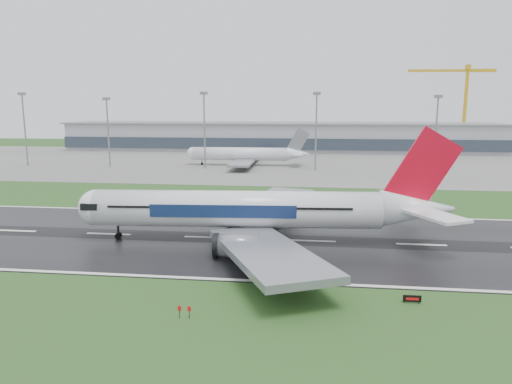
# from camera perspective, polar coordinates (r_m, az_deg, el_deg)

# --- Properties ---
(ground) EXTENTS (520.00, 520.00, 0.00)m
(ground) POSITION_cam_1_polar(r_m,az_deg,el_deg) (92.28, -5.86, -5.50)
(ground) COLOR #21471A
(ground) RESTS_ON ground
(runway) EXTENTS (400.00, 45.00, 0.10)m
(runway) POSITION_cam_1_polar(r_m,az_deg,el_deg) (92.27, -5.86, -5.47)
(runway) COLOR black
(runway) RESTS_ON ground
(apron) EXTENTS (400.00, 130.00, 0.08)m
(apron) POSITION_cam_1_polar(r_m,az_deg,el_deg) (213.92, 1.58, 3.61)
(apron) COLOR slate
(apron) RESTS_ON ground
(terminal) EXTENTS (240.00, 36.00, 15.00)m
(terminal) POSITION_cam_1_polar(r_m,az_deg,el_deg) (272.81, 2.79, 6.63)
(terminal) COLOR #92969D
(terminal) RESTS_ON ground
(main_airliner) EXTENTS (74.30, 71.24, 20.55)m
(main_airliner) POSITION_cam_1_polar(r_m,az_deg,el_deg) (87.13, 0.88, 0.61)
(main_airliner) COLOR white
(main_airliner) RESTS_ON runway
(parked_airliner) EXTENTS (53.92, 50.30, 15.61)m
(parked_airliner) POSITION_cam_1_polar(r_m,az_deg,el_deg) (201.78, -1.32, 5.44)
(parked_airliner) COLOR silver
(parked_airliner) RESTS_ON apron
(tower_crane) EXTENTS (48.62, 6.33, 47.65)m
(tower_crane) POSITION_cam_1_polar(r_m,az_deg,el_deg) (298.85, 23.87, 9.23)
(tower_crane) COLOR gold
(tower_crane) RESTS_ON ground
(runway_sign) EXTENTS (2.31, 0.62, 1.04)m
(runway_sign) POSITION_cam_1_polar(r_m,az_deg,el_deg) (65.79, 18.29, -12.15)
(runway_sign) COLOR black
(runway_sign) RESTS_ON ground
(floodmast_0) EXTENTS (0.64, 0.64, 29.40)m
(floodmast_0) POSITION_cam_1_polar(r_m,az_deg,el_deg) (222.42, -26.07, 6.62)
(floodmast_0) COLOR gray
(floodmast_0) RESTS_ON ground
(floodmast_1) EXTENTS (0.64, 0.64, 27.32)m
(floodmast_1) POSITION_cam_1_polar(r_m,az_deg,el_deg) (204.92, -17.37, 6.67)
(floodmast_1) COLOR gray
(floodmast_1) RESTS_ON ground
(floodmast_2) EXTENTS (0.64, 0.64, 29.45)m
(floodmast_2) POSITION_cam_1_polar(r_m,az_deg,el_deg) (191.84, -6.22, 7.18)
(floodmast_2) COLOR gray
(floodmast_2) RESTS_ON ground
(floodmast_3) EXTENTS (0.64, 0.64, 29.22)m
(floodmast_3) POSITION_cam_1_polar(r_m,az_deg,el_deg) (186.79, 7.24, 7.04)
(floodmast_3) COLOR gray
(floodmast_3) RESTS_ON ground
(floodmast_4) EXTENTS (0.64, 0.64, 27.97)m
(floodmast_4) POSITION_cam_1_polar(r_m,az_deg,el_deg) (192.30, 20.84, 6.35)
(floodmast_4) COLOR gray
(floodmast_4) RESTS_ON ground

